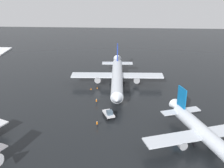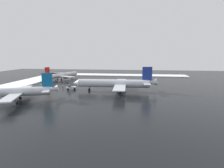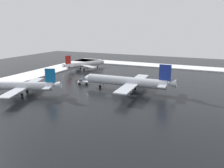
% 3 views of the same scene
% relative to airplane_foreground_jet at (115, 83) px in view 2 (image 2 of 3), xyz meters
% --- Properties ---
extents(ground_plane, '(240.00, 240.00, 0.00)m').
position_rel_airplane_foreground_jet_xyz_m(ground_plane, '(2.45, -7.27, -3.85)').
color(ground_plane, black).
extents(snow_bank_far, '(152.00, 16.00, 0.52)m').
position_rel_airplane_foreground_jet_xyz_m(snow_bank_far, '(2.45, -57.27, -3.59)').
color(snow_bank_far, white).
rests_on(snow_bank_far, ground_plane).
extents(snow_bank_left, '(14.00, 116.00, 0.52)m').
position_rel_airplane_foreground_jet_xyz_m(snow_bank_left, '(-64.55, -7.27, -3.59)').
color(snow_bank_left, white).
rests_on(snow_bank_left, ground_plane).
extents(airplane_foreground_jet, '(32.49, 39.24, 11.66)m').
position_rel_airplane_foreground_jet_xyz_m(airplane_foreground_jet, '(0.00, 0.00, 0.00)').
color(airplane_foreground_jet, silver).
rests_on(airplane_foreground_jet, ground_plane).
extents(airplane_distant_tail, '(29.29, 24.88, 9.24)m').
position_rel_airplane_foreground_jet_xyz_m(airplane_distant_tail, '(-34.55, -41.18, -0.80)').
color(airplane_distant_tail, silver).
rests_on(airplane_distant_tail, ground_plane).
extents(airplane_far_rear, '(28.23, 33.45, 10.25)m').
position_rel_airplane_foreground_jet_xyz_m(airplane_far_rear, '(21.69, -36.44, -0.47)').
color(airplane_far_rear, silver).
rests_on(airplane_far_rear, ground_plane).
extents(pushback_tug, '(3.80, 5.09, 2.50)m').
position_rel_airplane_foreground_jet_xyz_m(pushback_tug, '(-1.42, -22.39, -2.57)').
color(pushback_tug, silver).
rests_on(pushback_tug, ground_plane).
extents(ground_crew_beside_wing, '(0.36, 0.36, 1.71)m').
position_rel_airplane_foreground_jet_xyz_m(ground_crew_beside_wing, '(-4.13, -27.58, -2.88)').
color(ground_crew_beside_wing, black).
rests_on(ground_crew_beside_wing, ground_plane).
extents(ground_crew_mid_apron, '(0.36, 0.36, 1.71)m').
position_rel_airplane_foreground_jet_xyz_m(ground_crew_mid_apron, '(-5.75, -13.93, -2.88)').
color(ground_crew_mid_apron, black).
rests_on(ground_crew_mid_apron, ground_plane).
extents(traffic_cone_near_nose, '(0.36, 0.36, 0.55)m').
position_rel_airplane_foreground_jet_xyz_m(traffic_cone_near_nose, '(-6.82, -1.79, -3.58)').
color(traffic_cone_near_nose, orange).
rests_on(traffic_cone_near_nose, ground_plane).
extents(traffic_cone_mid_line, '(0.36, 0.36, 0.55)m').
position_rel_airplane_foreground_jet_xyz_m(traffic_cone_mid_line, '(0.86, -0.96, -3.58)').
color(traffic_cone_mid_line, orange).
rests_on(traffic_cone_mid_line, ground_plane).
extents(traffic_cone_wingtip_side, '(0.36, 0.36, 0.55)m').
position_rel_airplane_foreground_jet_xyz_m(traffic_cone_wingtip_side, '(-8.85, -2.70, -3.58)').
color(traffic_cone_wingtip_side, orange).
rests_on(traffic_cone_wingtip_side, ground_plane).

